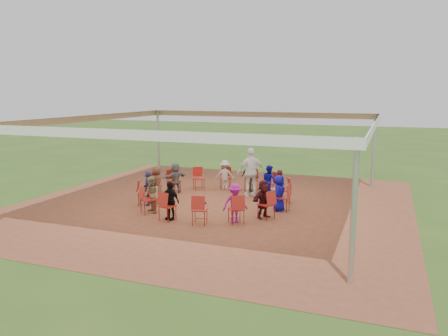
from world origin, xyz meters
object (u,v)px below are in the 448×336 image
(chair_9, at_px, (167,206))
(standing_person, at_px, (251,172))
(chair_1, at_px, (272,184))
(laptop, at_px, (276,187))
(person_seated_4, at_px, (175,178))
(person_seated_8, at_px, (170,201))
(chair_8, at_px, (148,200))
(person_seated_3, at_px, (225,175))
(person_seated_2, at_px, (249,177))
(chair_5, at_px, (174,181))
(person_seated_0, at_px, (280,186))
(person_seated_11, at_px, (279,193))
(chair_2, at_px, (251,180))
(chair_11, at_px, (236,209))
(chair_6, at_px, (154,186))
(person_seated_1, at_px, (269,181))
(person_seated_7, at_px, (151,195))
(cable_coil, at_px, (202,203))
(chair_4, at_px, (199,179))
(chair_10, at_px, (200,210))
(person_seated_10, at_px, (264,199))
(chair_0, at_px, (284,191))
(person_seated_9, at_px, (235,203))
(chair_7, at_px, (144,192))
(person_seated_5, at_px, (157,182))
(chair_13, at_px, (283,198))
(chair_3, at_px, (226,178))
(chair_12, at_px, (266,205))
(person_seated_6, at_px, (148,188))

(chair_9, distance_m, standing_person, 4.21)
(chair_1, height_order, laptop, chair_1)
(person_seated_4, bearing_deg, person_seated_8, 51.43)
(chair_8, distance_m, person_seated_3, 4.26)
(chair_8, relative_size, person_seated_2, 0.76)
(chair_8, relative_size, person_seated_4, 0.76)
(chair_5, height_order, person_seated_0, person_seated_0)
(chair_1, height_order, person_seated_4, person_seated_4)
(person_seated_11, bearing_deg, chair_9, 129.73)
(chair_2, height_order, chair_11, same)
(standing_person, bearing_deg, chair_5, -24.18)
(chair_6, xyz_separation_m, person_seated_1, (3.90, 1.71, 0.15))
(person_seated_7, bearing_deg, cable_coil, 97.56)
(person_seated_1, relative_size, person_seated_8, 1.00)
(chair_9, height_order, person_seated_3, person_seated_3)
(chair_4, xyz_separation_m, chair_10, (1.95, -4.30, 0.00))
(person_seated_10, distance_m, person_seated_11, 1.03)
(chair_0, relative_size, chair_10, 1.00)
(chair_1, bearing_deg, chair_8, 90.00)
(person_seated_0, xyz_separation_m, person_seated_9, (-0.70, -2.79, 0.00))
(chair_4, bearing_deg, laptop, 125.71)
(chair_2, relative_size, chair_7, 1.00)
(chair_2, distance_m, laptop, 2.00)
(chair_0, bearing_deg, person_seated_3, 40.39)
(person_seated_0, xyz_separation_m, standing_person, (-1.26, 0.63, 0.32))
(chair_10, bearing_deg, person_seated_11, 40.39)
(chair_1, height_order, person_seated_5, person_seated_5)
(chair_11, bearing_deg, chair_7, 128.57)
(person_seated_8, distance_m, person_seated_11, 3.60)
(person_seated_3, bearing_deg, person_seated_11, 128.57)
(chair_0, xyz_separation_m, person_seated_3, (-2.67, 1.25, 0.15))
(person_seated_7, bearing_deg, chair_8, -90.00)
(chair_13, height_order, person_seated_5, person_seated_5)
(person_seated_2, bearing_deg, chair_3, 6.51)
(person_seated_4, distance_m, person_seated_9, 4.49)
(chair_9, distance_m, person_seated_0, 4.26)
(chair_13, bearing_deg, chair_5, 77.14)
(person_seated_3, height_order, person_seated_8, same)
(person_seated_3, bearing_deg, laptop, 138.75)
(chair_12, xyz_separation_m, person_seated_3, (-2.62, 3.36, 0.15))
(chair_8, relative_size, chair_9, 1.00)
(person_seated_2, height_order, person_seated_9, same)
(chair_3, relative_size, chair_9, 1.00)
(person_seated_6, bearing_deg, person_seated_8, 25.71)
(chair_7, bearing_deg, chair_13, 77.14)
(chair_1, bearing_deg, chair_2, 12.86)
(chair_1, bearing_deg, chair_0, 167.14)
(person_seated_4, xyz_separation_m, person_seated_6, (-0.04, -2.00, 0.00))
(chair_4, height_order, chair_10, same)
(chair_10, relative_size, laptop, 2.42)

